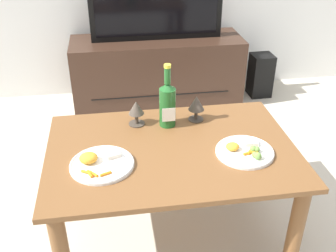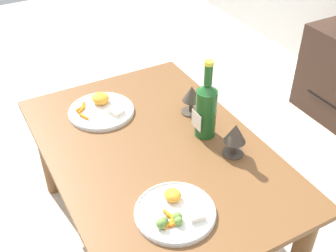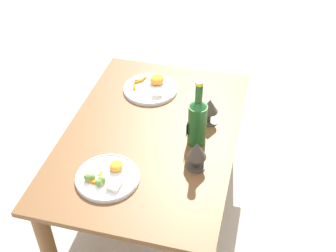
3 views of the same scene
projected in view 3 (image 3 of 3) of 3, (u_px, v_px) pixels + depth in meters
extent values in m
plane|color=beige|center=(153.00, 205.00, 2.34)|extent=(6.40, 6.40, 0.00)
cube|color=brown|center=(151.00, 135.00, 2.02)|extent=(1.15, 0.78, 0.02)
cylinder|color=brown|center=(123.00, 104.00, 2.62)|extent=(0.07, 0.07, 0.49)
cylinder|color=brown|center=(47.00, 244.00, 1.87)|extent=(0.07, 0.07, 0.49)
cylinder|color=brown|center=(231.00, 120.00, 2.50)|extent=(0.07, 0.07, 0.49)
cylinder|color=#1E5923|center=(197.00, 125.00, 1.90)|extent=(0.08, 0.08, 0.20)
cone|color=#1E5923|center=(198.00, 104.00, 1.82)|extent=(0.08, 0.08, 0.04)
cylinder|color=#1E5923|center=(199.00, 93.00, 1.79)|extent=(0.03, 0.03, 0.08)
cylinder|color=yellow|center=(200.00, 83.00, 1.76)|extent=(0.03, 0.03, 0.02)
cube|color=silver|center=(188.00, 127.00, 1.92)|extent=(0.07, 0.00, 0.07)
cylinder|color=#473D33|center=(209.00, 121.00, 2.07)|extent=(0.08, 0.08, 0.01)
cylinder|color=#473D33|center=(209.00, 116.00, 2.05)|extent=(0.02, 0.02, 0.06)
cone|color=#473D33|center=(210.00, 106.00, 2.01)|extent=(0.08, 0.08, 0.07)
cylinder|color=#473D33|center=(196.00, 166.00, 1.84)|extent=(0.08, 0.08, 0.01)
cylinder|color=#473D33|center=(196.00, 161.00, 1.82)|extent=(0.02, 0.02, 0.05)
cone|color=#473D33|center=(197.00, 150.00, 1.78)|extent=(0.08, 0.08, 0.08)
cylinder|color=white|center=(150.00, 89.00, 2.26)|extent=(0.28, 0.28, 0.01)
torus|color=white|center=(150.00, 88.00, 2.26)|extent=(0.28, 0.28, 0.01)
ellipsoid|color=orange|center=(157.00, 79.00, 2.28)|extent=(0.08, 0.07, 0.04)
cube|color=beige|center=(157.00, 94.00, 2.21)|extent=(0.07, 0.07, 0.02)
cylinder|color=orange|center=(143.00, 79.00, 2.31)|extent=(0.05, 0.04, 0.01)
cylinder|color=orange|center=(139.00, 80.00, 2.31)|extent=(0.03, 0.05, 0.01)
cylinder|color=orange|center=(138.00, 82.00, 2.29)|extent=(0.04, 0.04, 0.01)
cylinder|color=orange|center=(134.00, 87.00, 2.26)|extent=(0.05, 0.03, 0.01)
cylinder|color=white|center=(108.00, 178.00, 1.79)|extent=(0.26, 0.26, 0.01)
torus|color=white|center=(108.00, 176.00, 1.78)|extent=(0.26, 0.26, 0.01)
ellipsoid|color=orange|center=(116.00, 166.00, 1.81)|extent=(0.06, 0.06, 0.03)
cube|color=beige|center=(114.00, 185.00, 1.73)|extent=(0.06, 0.06, 0.02)
cylinder|color=orange|center=(93.00, 181.00, 1.76)|extent=(0.03, 0.04, 0.01)
cylinder|color=orange|center=(95.00, 181.00, 1.76)|extent=(0.02, 0.04, 0.01)
cylinder|color=orange|center=(97.00, 183.00, 1.75)|extent=(0.02, 0.04, 0.01)
cylinder|color=orange|center=(97.00, 181.00, 1.76)|extent=(0.04, 0.04, 0.01)
cylinder|color=orange|center=(102.00, 178.00, 1.77)|extent=(0.04, 0.04, 0.01)
cylinder|color=orange|center=(101.00, 175.00, 1.78)|extent=(0.04, 0.02, 0.01)
sphere|color=olive|center=(88.00, 177.00, 1.76)|extent=(0.03, 0.03, 0.03)
sphere|color=olive|center=(102.00, 180.00, 1.75)|extent=(0.03, 0.03, 0.03)
sphere|color=olive|center=(92.00, 177.00, 1.76)|extent=(0.03, 0.03, 0.03)
sphere|color=olive|center=(99.00, 183.00, 1.74)|extent=(0.03, 0.03, 0.03)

